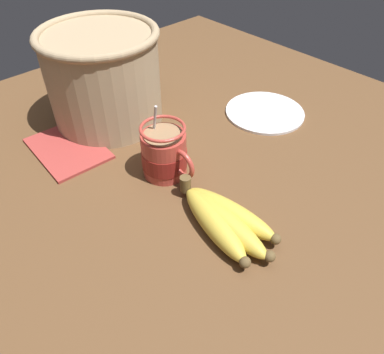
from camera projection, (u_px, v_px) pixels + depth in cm
name	position (u px, v px, depth cm)	size (l,w,h in cm)	color
table	(190.00, 211.00, 67.52)	(137.03, 137.03, 3.77)	brown
coffee_mug	(165.00, 154.00, 69.66)	(12.35, 8.58, 14.07)	#B23D33
banana_bunch	(223.00, 219.00, 60.96)	(21.48, 10.65, 4.34)	brown
woven_basket	(103.00, 76.00, 79.81)	(25.18, 25.18, 20.43)	tan
napkin	(68.00, 148.00, 77.81)	(18.31, 13.37, 0.60)	#A33833
small_plate	(265.00, 112.00, 88.28)	(18.40, 18.40, 0.60)	white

